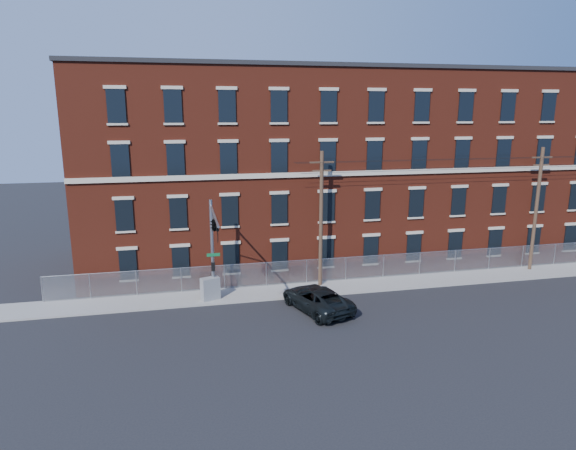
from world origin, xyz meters
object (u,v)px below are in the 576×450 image
Objects in this scene: traffic_signal_mast at (214,233)px; utility_cabinet at (210,289)px; utility_pole_near at (321,217)px; pickup_truck at (317,299)px.

traffic_signal_mast is 4.99m from utility_cabinet.
utility_pole_near is at bearing -11.92° from utility_cabinet.
utility_cabinet is at bearing -43.10° from pickup_truck.
pickup_truck is 3.68× the size of utility_cabinet.
traffic_signal_mast is 1.22× the size of pickup_truck.
utility_cabinet is at bearing 96.40° from traffic_signal_mast.
utility_pole_near is at bearing -126.90° from pickup_truck.
traffic_signal_mast reaches higher than utility_cabinet.
traffic_signal_mast is at bearing -26.59° from pickup_truck.
utility_pole_near is 6.39× the size of utility_cabinet.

